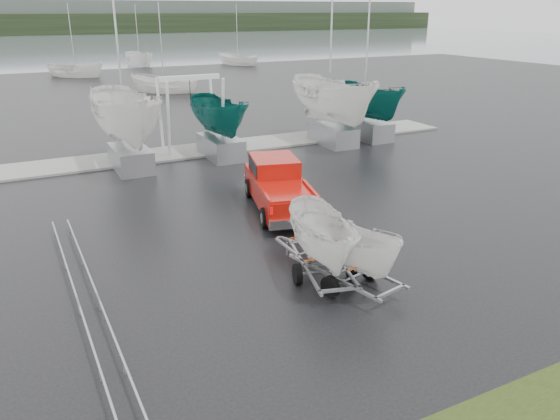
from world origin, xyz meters
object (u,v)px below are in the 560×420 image
at_px(pickup_truck, 278,183).
at_px(trailer_hitched, 325,197).
at_px(trailer_parked, 349,209).
at_px(boat_hoist, 191,103).

bearing_deg(pickup_truck, trailer_hitched, -90.00).
bearing_deg(trailer_parked, trailer_hitched, 105.20).
xyz_separation_m(trailer_parked, boat_hoist, (1.11, 16.78, 0.35)).
xyz_separation_m(pickup_truck, trailer_hitched, (-1.60, -6.06, 1.54)).
bearing_deg(trailer_hitched, trailer_parked, -47.82).
bearing_deg(boat_hoist, trailer_parked, -93.78).
relative_size(trailer_parked, boat_hoist, 1.03).
bearing_deg(trailer_parked, pickup_truck, 67.36).
distance_m(pickup_truck, trailer_hitched, 6.46).
height_order(trailer_hitched, boat_hoist, trailer_hitched).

